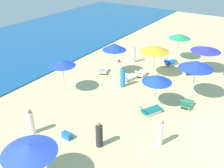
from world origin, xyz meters
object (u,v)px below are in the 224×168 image
at_px(cooler_box_0, 67,135).
at_px(beach_ball_2, 119,61).
at_px(lounge_chair_0_0, 129,77).
at_px(umbrella_6, 206,49).
at_px(beachgoer_5, 31,122).
at_px(lounge_chair_6_0, 188,71).
at_px(lounge_chair_7_1, 170,62).
at_px(lounge_chair_3_0, 187,104).
at_px(lounge_chair_8_0, 150,110).
at_px(lounge_chair_0_1, 104,71).
at_px(umbrella_7, 180,36).
at_px(umbrella_5, 63,63).
at_px(umbrella_8, 157,79).
at_px(beachgoer_4, 160,133).
at_px(umbrella_2, 29,149).
at_px(umbrella_1, 155,48).
at_px(lounge_chair_7_0, 168,59).
at_px(lounge_chair_1_0, 141,73).
at_px(umbrella_3, 196,65).
at_px(beachgoer_0, 134,55).
at_px(umbrella_0, 114,47).
at_px(beachgoer_1, 123,77).
at_px(beachgoer_2, 99,135).

bearing_deg(cooler_box_0, beach_ball_2, 110.47).
bearing_deg(cooler_box_0, lounge_chair_0_0, 98.76).
distance_m(umbrella_6, beachgoer_5, 14.95).
xyz_separation_m(lounge_chair_6_0, lounge_chair_7_1, (0.90, 1.97, -0.02)).
relative_size(lounge_chair_3_0, lounge_chair_8_0, 0.79).
relative_size(lounge_chair_0_1, umbrella_7, 0.58).
xyz_separation_m(umbrella_5, lounge_chair_8_0, (0.79, -6.48, -2.01)).
bearing_deg(cooler_box_0, umbrella_8, 68.28).
bearing_deg(beachgoer_4, umbrella_2, -94.12).
relative_size(umbrella_2, beachgoer_5, 1.50).
bearing_deg(beachgoer_5, umbrella_1, 22.74).
distance_m(lounge_chair_7_0, umbrella_8, 8.26).
bearing_deg(lounge_chair_0_1, umbrella_1, -176.33).
relative_size(umbrella_6, beachgoer_4, 1.53).
relative_size(lounge_chair_1_0, lounge_chair_6_0, 1.04).
relative_size(umbrella_3, umbrella_6, 1.15).
relative_size(umbrella_1, lounge_chair_8_0, 1.68).
xyz_separation_m(lounge_chair_7_1, beachgoer_4, (-10.53, -3.69, 0.51)).
distance_m(lounge_chair_1_0, lounge_chair_7_0, 4.25).
relative_size(umbrella_6, lounge_chair_6_0, 1.78).
xyz_separation_m(lounge_chair_8_0, beachgoer_0, (6.96, 5.06, 0.44)).
distance_m(lounge_chair_6_0, lounge_chair_7_1, 2.16).
bearing_deg(umbrella_1, umbrella_0, 118.62).
distance_m(lounge_chair_8_0, beachgoer_1, 4.14).
bearing_deg(umbrella_6, umbrella_0, 128.92).
bearing_deg(beach_ball_2, umbrella_3, -109.57).
bearing_deg(lounge_chair_1_0, beachgoer_0, -55.74).
bearing_deg(lounge_chair_0_0, beach_ball_2, -32.01).
distance_m(umbrella_7, beachgoer_4, 12.68).
bearing_deg(umbrella_7, beachgoer_0, 130.86).
relative_size(lounge_chair_0_0, umbrella_8, 0.71).
distance_m(umbrella_1, lounge_chair_3_0, 5.47).
bearing_deg(lounge_chair_0_0, beachgoer_1, 111.86).
distance_m(lounge_chair_7_0, lounge_chair_8_0, 9.08).
bearing_deg(beachgoer_4, lounge_chair_0_0, 159.63).
xyz_separation_m(lounge_chair_0_1, lounge_chair_1_0, (1.13, -2.93, 0.05)).
distance_m(beachgoer_5, beach_ball_2, 11.71).
bearing_deg(umbrella_0, cooler_box_0, -164.74).
relative_size(beachgoer_1, beach_ball_2, 6.01).
bearing_deg(lounge_chair_6_0, umbrella_6, -157.57).
xyz_separation_m(lounge_chair_0_0, umbrella_1, (1.65, -1.35, 2.18)).
height_order(lounge_chair_0_1, umbrella_1, umbrella_1).
distance_m(lounge_chair_8_0, beach_ball_2, 8.74).
xyz_separation_m(lounge_chair_0_1, umbrella_7, (6.25, -4.08, 2.08)).
xyz_separation_m(umbrella_1, beachgoer_1, (-2.89, 1.17, -1.64)).
distance_m(lounge_chair_0_0, beachgoer_5, 9.02).
bearing_deg(umbrella_8, umbrella_3, -34.68).
relative_size(lounge_chair_6_0, beachgoer_2, 0.94).
relative_size(lounge_chair_0_0, lounge_chair_7_0, 1.10).
height_order(umbrella_0, umbrella_6, umbrella_0).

